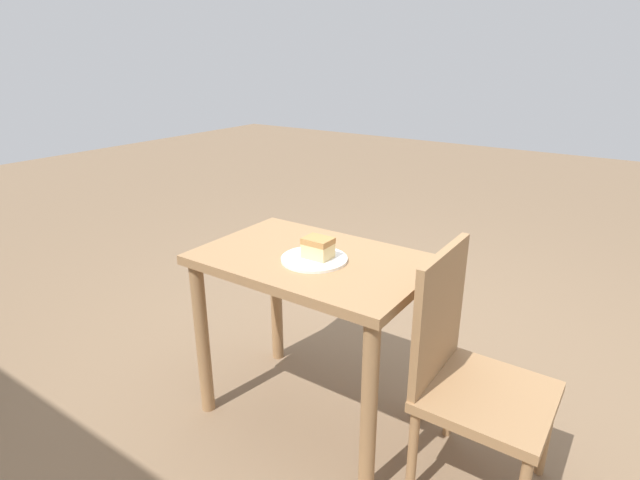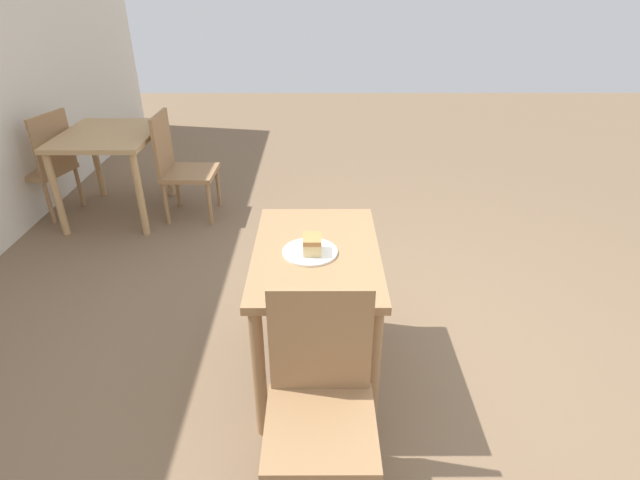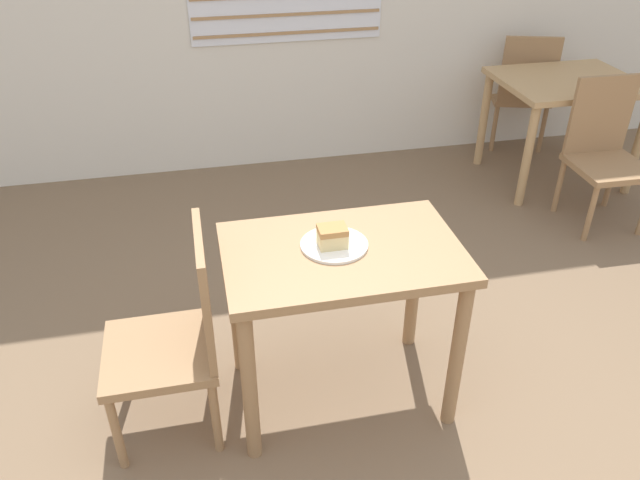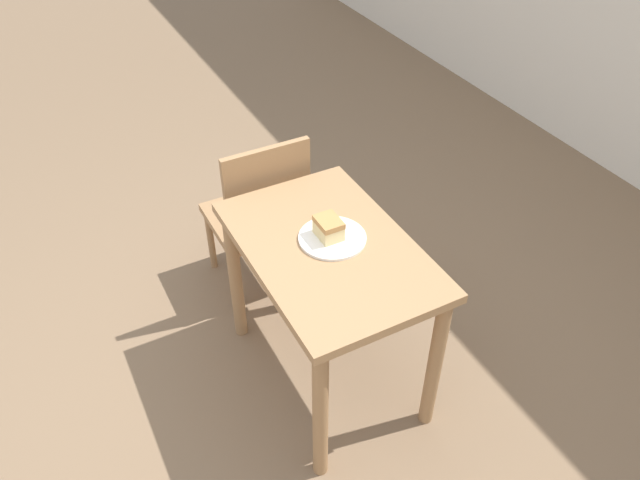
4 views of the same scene
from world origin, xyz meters
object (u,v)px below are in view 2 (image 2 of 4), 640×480
chair_far_corner (180,164)px  chair_far_opposite (46,163)px  chair_near_window (320,398)px  plate (310,252)px  dining_table_far (110,146)px  dining_table_near (316,275)px  cake_slice (312,244)px

chair_far_corner → chair_far_opposite: same height
chair_near_window → chair_far_opposite: bearing=131.3°
chair_far_opposite → plate: bearing=65.0°
chair_near_window → dining_table_far: bearing=123.6°
dining_table_far → chair_far_opposite: bearing=89.2°
dining_table_near → dining_table_far: size_ratio=1.01×
dining_table_near → chair_far_corner: bearing=30.7°
dining_table_far → chair_near_window: size_ratio=1.01×
plate → dining_table_near: bearing=-48.4°
dining_table_near → cake_slice: bearing=153.0°
plate → chair_far_opposite: bearing=48.4°
plate → chair_near_window: bearing=-175.7°
dining_table_far → chair_far_opposite: 0.61m
dining_table_near → chair_far_opposite: bearing=49.1°
chair_far_corner → chair_near_window: bearing=-154.4°
dining_table_near → cake_slice: 0.20m
chair_far_opposite → cake_slice: bearing=65.0°
chair_near_window → plate: bearing=94.3°
dining_table_near → chair_near_window: 0.69m
dining_table_far → plate: bearing=-139.8°
chair_far_opposite → dining_table_near: bearing=65.8°
dining_table_far → plate: plate is taller
dining_table_far → chair_far_corner: size_ratio=1.01×
dining_table_near → chair_near_window: chair_near_window is taller
chair_far_opposite → plate: (-2.08, -2.35, 0.30)m
plate → chair_far_corner: bearing=29.7°
chair_near_window → chair_far_opposite: 3.63m
dining_table_near → dining_table_far: bearing=41.1°
chair_far_corner → plate: chair_far_corner is taller
chair_far_opposite → plate: chair_far_opposite is taller
chair_near_window → plate: (0.64, 0.05, 0.30)m
dining_table_near → plate: (-0.03, 0.03, 0.15)m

